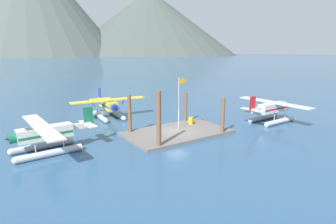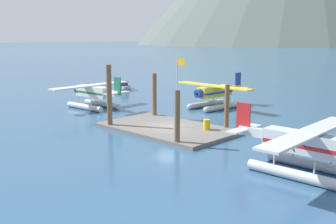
{
  "view_description": "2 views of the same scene",
  "coord_description": "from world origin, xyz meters",
  "px_view_note": "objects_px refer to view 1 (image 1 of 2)",
  "views": [
    {
      "loc": [
        -17.67,
        -24.53,
        9.38
      ],
      "look_at": [
        -0.06,
        1.73,
        2.25
      ],
      "focal_mm": 29.28,
      "sensor_mm": 36.0,
      "label": 1
    },
    {
      "loc": [
        23.29,
        -24.2,
        7.99
      ],
      "look_at": [
        -0.57,
        0.72,
        1.43
      ],
      "focal_mm": 41.94,
      "sensor_mm": 36.0,
      "label": 2
    }
  ],
  "objects_px": {
    "seaplane_silver_stbd_aft": "(272,110)",
    "fuel_drum": "(191,121)",
    "seaplane_yellow_bow_left": "(108,107)",
    "seaplane_cream_port_fwd": "(45,137)",
    "flagpole": "(180,97)"
  },
  "relations": [
    {
      "from": "seaplane_yellow_bow_left",
      "to": "seaplane_silver_stbd_aft",
      "type": "distance_m",
      "value": 22.43
    },
    {
      "from": "flagpole",
      "to": "fuel_drum",
      "type": "xyz_separation_m",
      "value": [
        2.46,
        0.93,
        -3.36
      ]
    },
    {
      "from": "seaplane_yellow_bow_left",
      "to": "seaplane_cream_port_fwd",
      "type": "relative_size",
      "value": 1.0
    },
    {
      "from": "seaplane_cream_port_fwd",
      "to": "fuel_drum",
      "type": "bearing_deg",
      "value": -1.46
    },
    {
      "from": "seaplane_silver_stbd_aft",
      "to": "fuel_drum",
      "type": "bearing_deg",
      "value": 158.41
    },
    {
      "from": "seaplane_yellow_bow_left",
      "to": "seaplane_cream_port_fwd",
      "type": "xyz_separation_m",
      "value": [
        -10.04,
        -9.66,
        0.0
      ]
    },
    {
      "from": "flagpole",
      "to": "seaplane_cream_port_fwd",
      "type": "height_order",
      "value": "flagpole"
    },
    {
      "from": "seaplane_yellow_bow_left",
      "to": "seaplane_cream_port_fwd",
      "type": "distance_m",
      "value": 13.94
    },
    {
      "from": "seaplane_silver_stbd_aft",
      "to": "seaplane_cream_port_fwd",
      "type": "bearing_deg",
      "value": 170.48
    },
    {
      "from": "flagpole",
      "to": "seaplane_silver_stbd_aft",
      "type": "bearing_deg",
      "value": -13.96
    },
    {
      "from": "fuel_drum",
      "to": "seaplane_yellow_bow_left",
      "type": "height_order",
      "value": "seaplane_yellow_bow_left"
    },
    {
      "from": "fuel_drum",
      "to": "seaplane_cream_port_fwd",
      "type": "height_order",
      "value": "seaplane_cream_port_fwd"
    },
    {
      "from": "fuel_drum",
      "to": "seaplane_silver_stbd_aft",
      "type": "relative_size",
      "value": 0.08
    },
    {
      "from": "fuel_drum",
      "to": "seaplane_yellow_bow_left",
      "type": "bearing_deg",
      "value": 124.02
    },
    {
      "from": "seaplane_yellow_bow_left",
      "to": "seaplane_silver_stbd_aft",
      "type": "height_order",
      "value": "same"
    }
  ]
}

